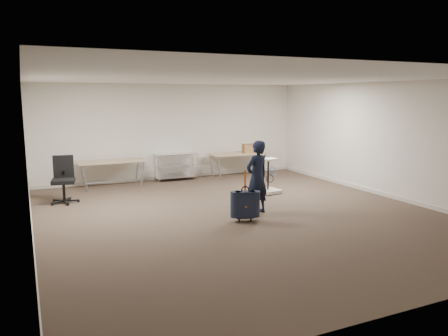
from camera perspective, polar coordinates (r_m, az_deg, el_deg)
name	(u,v)px	position (r m, az deg, el deg)	size (l,w,h in m)	color
ground	(241,215)	(9.19, 2.18, -6.10)	(9.00, 9.00, 0.00)	#413227
room_shell	(214,198)	(10.39, -1.28, -3.99)	(8.00, 9.00, 9.00)	white
folding_table_left	(112,163)	(12.16, -14.43, 0.70)	(1.80, 0.75, 0.73)	tan
folding_table_right	(238,155)	(13.36, 1.81, 1.75)	(1.80, 0.75, 0.73)	tan
wire_shelf	(176,165)	(12.90, -6.27, 0.36)	(1.22, 0.47, 0.80)	silver
person	(257,177)	(9.15, 4.34, -1.21)	(0.56, 0.37, 1.55)	black
suitcase	(245,204)	(8.61, 2.77, -4.77)	(0.42, 0.32, 1.02)	black
office_chair	(64,189)	(10.79, -20.17, -2.55)	(0.66, 0.66, 1.09)	black
equipment_cart	(269,184)	(11.17, 5.94, -2.11)	(0.57, 0.57, 0.90)	beige
cardboard_box	(249,148)	(13.44, 3.25, 2.59)	(0.36, 0.27, 0.27)	#9F6C4A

